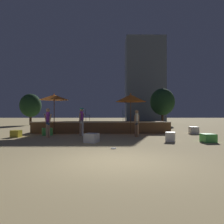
{
  "coord_description": "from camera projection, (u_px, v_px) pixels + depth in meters",
  "views": [
    {
      "loc": [
        -0.07,
        -6.63,
        1.46
      ],
      "look_at": [
        0.0,
        6.53,
        1.52
      ],
      "focal_mm": 35.0,
      "sensor_mm": 36.0,
      "label": 1
    }
  ],
  "objects": [
    {
      "name": "distant_building",
      "position": [
        145.0,
        80.0,
        36.06
      ],
      "size": [
        6.29,
        4.22,
        13.72
      ],
      "color": "#4C5666",
      "rests_on": "ground"
    },
    {
      "name": "bistro_chair_1",
      "position": [
        124.0,
        114.0,
        17.11
      ],
      "size": [
        0.4,
        0.4,
        0.9
      ],
      "rotation": [
        0.0,
        0.0,
        1.51
      ],
      "color": "#1E4C47",
      "rests_on": "wooden_deck"
    },
    {
      "name": "cube_seat_3",
      "position": [
        16.0,
        134.0,
        13.21
      ],
      "size": [
        0.56,
        0.56,
        0.42
      ],
      "rotation": [
        0.0,
        0.0,
        -0.08
      ],
      "color": "yellow",
      "rests_on": "ground"
    },
    {
      "name": "bistro_chair_0",
      "position": [
        87.0,
        114.0,
        17.35
      ],
      "size": [
        0.4,
        0.4,
        0.9
      ],
      "rotation": [
        0.0,
        0.0,
        1.68
      ],
      "color": "#2D3338",
      "rests_on": "wooden_deck"
    },
    {
      "name": "frisbee_disc",
      "position": [
        114.0,
        148.0,
        8.93
      ],
      "size": [
        0.23,
        0.23,
        0.03
      ],
      "color": "white",
      "rests_on": "ground"
    },
    {
      "name": "wooden_deck",
      "position": [
        102.0,
        127.0,
        16.97
      ],
      "size": [
        9.97,
        3.15,
        0.85
      ],
      "color": "brown",
      "rests_on": "ground"
    },
    {
      "name": "cube_seat_0",
      "position": [
        194.0,
        130.0,
        15.36
      ],
      "size": [
        0.57,
        0.57,
        0.5
      ],
      "rotation": [
        0.0,
        0.0,
        -0.01
      ],
      "color": "white",
      "rests_on": "ground"
    },
    {
      "name": "person_1",
      "position": [
        137.0,
        122.0,
        13.38
      ],
      "size": [
        0.37,
        0.32,
        1.65
      ],
      "rotation": [
        0.0,
        0.0,
        2.24
      ],
      "color": "#997051",
      "rests_on": "ground"
    },
    {
      "name": "person_2",
      "position": [
        82.0,
        120.0,
        14.07
      ],
      "size": [
        0.33,
        0.47,
        1.79
      ],
      "rotation": [
        0.0,
        0.0,
        2.6
      ],
      "color": "white",
      "rests_on": "ground"
    },
    {
      "name": "cube_seat_1",
      "position": [
        170.0,
        137.0,
        11.23
      ],
      "size": [
        0.6,
        0.6,
        0.48
      ],
      "rotation": [
        0.0,
        0.0,
        -0.35
      ],
      "color": "white",
      "rests_on": "ground"
    },
    {
      "name": "cube_seat_2",
      "position": [
        92.0,
        138.0,
        10.77
      ],
      "size": [
        0.78,
        0.78,
        0.45
      ],
      "rotation": [
        0.0,
        0.0,
        -0.34
      ],
      "color": "white",
      "rests_on": "ground"
    },
    {
      "name": "cube_seat_5",
      "position": [
        208.0,
        138.0,
        10.96
      ],
      "size": [
        0.68,
        0.68,
        0.42
      ],
      "rotation": [
        0.0,
        0.0,
        0.1
      ],
      "color": "#4CC651",
      "rests_on": "ground"
    },
    {
      "name": "cube_seat_4",
      "position": [
        47.0,
        132.0,
        14.39
      ],
      "size": [
        0.83,
        0.83,
        0.47
      ],
      "rotation": [
        0.0,
        0.0,
        0.39
      ],
      "color": "#4CC651",
      "rests_on": "ground"
    },
    {
      "name": "background_tree_1",
      "position": [
        31.0,
        105.0,
        26.69
      ],
      "size": [
        2.58,
        2.58,
        3.82
      ],
      "color": "#3D2B1C",
      "rests_on": "ground"
    },
    {
      "name": "background_tree_0",
      "position": [
        162.0,
        102.0,
        27.14
      ],
      "size": [
        3.02,
        3.02,
        4.52
      ],
      "color": "#3D2B1C",
      "rests_on": "ground"
    },
    {
      "name": "person_0",
      "position": [
        48.0,
        122.0,
        12.83
      ],
      "size": [
        0.54,
        0.3,
        1.74
      ],
      "rotation": [
        0.0,
        0.0,
        1.15
      ],
      "color": "tan",
      "rests_on": "ground"
    },
    {
      "name": "patio_umbrella_0",
      "position": [
        131.0,
        98.0,
        15.09
      ],
      "size": [
        2.12,
        2.12,
        2.83
      ],
      "color": "brown",
      "rests_on": "ground"
    },
    {
      "name": "ground_plane",
      "position": [
        113.0,
        161.0,
        6.62
      ],
      "size": [
        120.0,
        120.0,
        0.0
      ],
      "primitive_type": "plane",
      "color": "tan"
    },
    {
      "name": "patio_umbrella_1",
      "position": [
        54.0,
        97.0,
        15.19
      ],
      "size": [
        2.04,
        2.04,
        2.82
      ],
      "color": "brown",
      "rests_on": "ground"
    }
  ]
}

